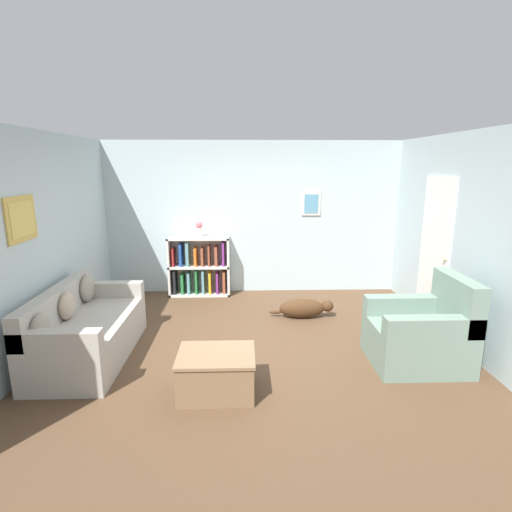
# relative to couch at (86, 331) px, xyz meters

# --- Properties ---
(ground_plane) EXTENTS (14.00, 14.00, 0.00)m
(ground_plane) POSITION_rel_couch_xyz_m (2.00, 0.26, -0.32)
(ground_plane) COLOR brown
(wall_back) EXTENTS (5.60, 0.13, 2.60)m
(wall_back) POSITION_rel_couch_xyz_m (2.00, 2.51, 0.98)
(wall_back) COLOR silver
(wall_back) RESTS_ON ground_plane
(wall_left) EXTENTS (0.13, 5.00, 2.60)m
(wall_left) POSITION_rel_couch_xyz_m (-0.55, 0.25, 0.98)
(wall_left) COLOR silver
(wall_left) RESTS_ON ground_plane
(wall_right) EXTENTS (0.16, 5.00, 2.60)m
(wall_right) POSITION_rel_couch_xyz_m (4.55, 0.27, 0.97)
(wall_right) COLOR silver
(wall_right) RESTS_ON ground_plane
(couch) EXTENTS (0.86, 1.76, 0.83)m
(couch) POSITION_rel_couch_xyz_m (0.00, 0.00, 0.00)
(couch) COLOR #ADA89E
(couch) RESTS_ON ground_plane
(bookshelf) EXTENTS (1.04, 0.34, 1.01)m
(bookshelf) POSITION_rel_couch_xyz_m (1.08, 2.29, 0.16)
(bookshelf) COLOR silver
(bookshelf) RESTS_ON ground_plane
(recliner_chair) EXTENTS (1.01, 0.86, 1.01)m
(recliner_chair) POSITION_rel_couch_xyz_m (3.84, -0.27, 0.04)
(recliner_chair) COLOR gray
(recliner_chair) RESTS_ON ground_plane
(coffee_table) EXTENTS (0.75, 0.58, 0.42)m
(coffee_table) POSITION_rel_couch_xyz_m (1.57, -0.80, -0.10)
(coffee_table) COLOR #846647
(coffee_table) RESTS_ON ground_plane
(dog) EXTENTS (0.95, 0.26, 0.28)m
(dog) POSITION_rel_couch_xyz_m (2.72, 1.15, -0.18)
(dog) COLOR #472D19
(dog) RESTS_ON ground_plane
(vase) EXTENTS (0.12, 0.12, 0.27)m
(vase) POSITION_rel_couch_xyz_m (1.09, 2.27, 0.84)
(vase) COLOR silver
(vase) RESTS_ON bookshelf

